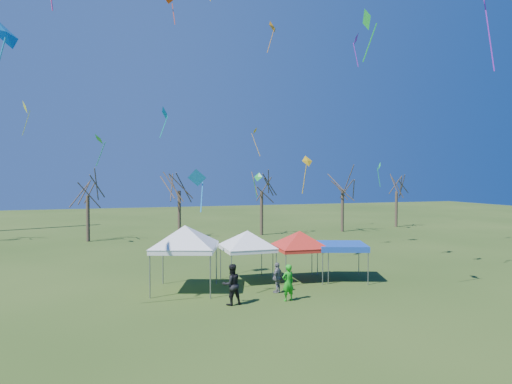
# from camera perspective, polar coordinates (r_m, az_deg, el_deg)

# --- Properties ---
(ground) EXTENTS (140.00, 140.00, 0.00)m
(ground) POSITION_cam_1_polar(r_m,az_deg,el_deg) (22.96, 6.13, -13.32)
(ground) COLOR #2B4616
(ground) RESTS_ON ground
(tree_1) EXTENTS (3.42, 3.42, 7.54)m
(tree_1) POSITION_cam_1_polar(r_m,az_deg,el_deg) (44.84, -20.32, 1.53)
(tree_1) COLOR #3D2D21
(tree_1) RESTS_ON ground
(tree_2) EXTENTS (3.71, 3.71, 8.18)m
(tree_2) POSITION_cam_1_polar(r_m,az_deg,el_deg) (45.05, -9.59, 2.26)
(tree_2) COLOR #3D2D21
(tree_2) RESTS_ON ground
(tree_3) EXTENTS (3.59, 3.59, 7.91)m
(tree_3) POSITION_cam_1_polar(r_m,az_deg,el_deg) (46.74, 0.71, 2.02)
(tree_3) COLOR #3D2D21
(tree_3) RESTS_ON ground
(tree_4) EXTENTS (3.58, 3.58, 7.89)m
(tree_4) POSITION_cam_1_polar(r_m,az_deg,el_deg) (50.51, 10.78, 1.96)
(tree_4) COLOR #3D2D21
(tree_4) RESTS_ON ground
(tree_5) EXTENTS (3.39, 3.39, 7.46)m
(tree_5) POSITION_cam_1_polar(r_m,az_deg,el_deg) (56.73, 17.17, 1.58)
(tree_5) COLOR #3D2D21
(tree_5) RESTS_ON ground
(tent_white_west) EXTENTS (4.30, 4.30, 4.01)m
(tent_white_west) POSITION_cam_1_polar(r_m,az_deg,el_deg) (24.35, -8.88, -4.69)
(tent_white_west) COLOR gray
(tent_white_west) RESTS_ON ground
(tent_white_mid) EXTENTS (3.88, 3.88, 3.42)m
(tent_white_mid) POSITION_cam_1_polar(r_m,az_deg,el_deg) (26.07, -1.07, -5.28)
(tent_white_mid) COLOR gray
(tent_white_mid) RESTS_ON ground
(tent_red) EXTENTS (3.78, 3.78, 3.34)m
(tent_red) POSITION_cam_1_polar(r_m,az_deg,el_deg) (26.59, 5.49, -5.28)
(tent_red) COLOR gray
(tent_red) RESTS_ON ground
(tent_blue) EXTENTS (3.45, 3.45, 2.13)m
(tent_blue) POSITION_cam_1_polar(r_m,az_deg,el_deg) (27.24, 10.66, -6.70)
(tent_blue) COLOR gray
(tent_blue) RESTS_ON ground
(person_dark) EXTENTS (1.03, 0.85, 1.93)m
(person_dark) POSITION_cam_1_polar(r_m,az_deg,el_deg) (21.90, -3.08, -11.46)
(person_dark) COLOR black
(person_dark) RESTS_ON ground
(person_grey) EXTENTS (0.96, 0.90, 1.58)m
(person_grey) POSITION_cam_1_polar(r_m,az_deg,el_deg) (24.13, 2.69, -10.62)
(person_grey) COLOR slate
(person_grey) RESTS_ON ground
(person_green) EXTENTS (0.72, 0.55, 1.78)m
(person_green) POSITION_cam_1_polar(r_m,az_deg,el_deg) (22.61, 4.02, -11.23)
(person_green) COLOR green
(person_green) RESTS_ON ground
(kite_13) EXTENTS (1.05, 1.28, 2.78)m
(kite_13) POSITION_cam_1_polar(r_m,az_deg,el_deg) (40.97, -19.00, 6.26)
(kite_13) COLOR green
(kite_13) RESTS_ON ground
(kite_12) EXTENTS (0.56, 0.91, 2.78)m
(kite_12) POSITION_cam_1_polar(r_m,az_deg,el_deg) (52.25, 15.14, 3.11)
(kite_12) COLOR green
(kite_12) RESTS_ON ground
(kite_1) EXTENTS (1.01, 0.78, 2.08)m
(kite_1) POSITION_cam_1_polar(r_m,az_deg,el_deg) (21.89, -7.35, 1.73)
(kite_1) COLOR #1689F1
(kite_1) RESTS_ON ground
(kite_27) EXTENTS (0.67, 1.06, 2.55)m
(kite_27) POSITION_cam_1_polar(r_m,az_deg,el_deg) (23.02, 13.77, 20.14)
(kite_27) COLOR green
(kite_27) RESTS_ON ground
(kite_26) EXTENTS (0.93, 0.80, 2.61)m
(kite_26) POSITION_cam_1_polar(r_m,az_deg,el_deg) (42.34, -10.78, 22.55)
(kite_26) COLOR #FF450D
(kite_26) RESTS_ON ground
(kite_19) EXTENTS (0.88, 0.94, 2.39)m
(kite_19) POSITION_cam_1_polar(r_m,az_deg,el_deg) (42.24, 0.24, 1.84)
(kite_19) COLOR green
(kite_19) RESTS_ON ground
(kite_3) EXTENTS (1.52, 1.45, 3.50)m
(kite_3) POSITION_cam_1_polar(r_m,az_deg,el_deg) (50.95, 2.10, 19.96)
(kite_3) COLOR orange
(kite_3) RESTS_ON ground
(kite_22) EXTENTS (1.05, 1.11, 2.89)m
(kite_22) POSITION_cam_1_polar(r_m,az_deg,el_deg) (45.60, -0.15, 7.54)
(kite_22) COLOR #EDA30C
(kite_22) RESTS_ON ground
(kite_14) EXTENTS (1.63, 1.81, 4.03)m
(kite_14) POSITION_cam_1_polar(r_m,az_deg,el_deg) (21.43, -28.92, 16.99)
(kite_14) COLOR #1274BF
(kite_14) RESTS_ON ground
(kite_2) EXTENTS (0.75, 1.23, 2.89)m
(kite_2) POSITION_cam_1_polar(r_m,az_deg,el_deg) (41.80, -26.86, 9.42)
(kite_2) COLOR #F0FF1A
(kite_2) RESTS_ON ground
(kite_11) EXTENTS (0.88, 1.17, 2.49)m
(kite_11) POSITION_cam_1_polar(r_m,az_deg,el_deg) (36.01, -11.29, 9.65)
(kite_11) COLOR #0DC6B5
(kite_11) RESTS_ON ground
(kite_17) EXTENTS (0.98, 0.67, 2.74)m
(kite_17) POSITION_cam_1_polar(r_m,az_deg,el_deg) (32.38, 6.43, 3.77)
(kite_17) COLOR gold
(kite_17) RESTS_ON ground
(kite_18) EXTENTS (0.78, 0.91, 2.18)m
(kite_18) POSITION_cam_1_polar(r_m,az_deg,el_deg) (31.52, 12.35, 18.13)
(kite_18) COLOR purple
(kite_18) RESTS_ON ground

